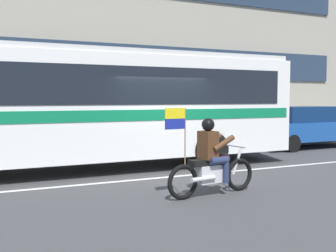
% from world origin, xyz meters
% --- Properties ---
extents(ground_plane, '(60.00, 60.00, 0.00)m').
position_xyz_m(ground_plane, '(0.00, 0.00, 0.00)').
color(ground_plane, '#3D3D3F').
extents(sidewalk_curb, '(28.00, 3.80, 0.15)m').
position_xyz_m(sidewalk_curb, '(0.00, 5.10, 0.07)').
color(sidewalk_curb, gray).
rests_on(sidewalk_curb, ground_plane).
extents(lane_center_stripe, '(26.60, 0.14, 0.01)m').
position_xyz_m(lane_center_stripe, '(0.00, -0.60, 0.00)').
color(lane_center_stripe, silver).
rests_on(lane_center_stripe, ground_plane).
extents(office_building_facade, '(28.00, 0.89, 10.21)m').
position_xyz_m(office_building_facade, '(0.00, 7.39, 5.11)').
color(office_building_facade, gray).
rests_on(office_building_facade, ground_plane).
extents(transit_bus, '(12.14, 2.66, 3.22)m').
position_xyz_m(transit_bus, '(-1.89, 1.19, 1.88)').
color(transit_bus, white).
rests_on(transit_bus, ground_plane).
extents(motorcycle_with_rider, '(2.18, 0.68, 1.78)m').
position_xyz_m(motorcycle_with_rider, '(-0.11, -2.65, 0.67)').
color(motorcycle_with_rider, black).
rests_on(motorcycle_with_rider, ground_plane).
extents(parked_sedan_curbside, '(4.69, 1.92, 1.64)m').
position_xyz_m(parked_sedan_curbside, '(7.29, 2.58, 0.85)').
color(parked_sedan_curbside, '#194793').
rests_on(parked_sedan_curbside, ground_plane).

